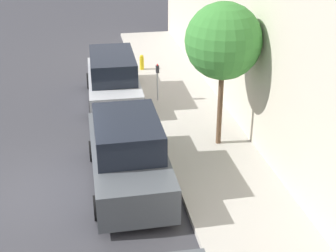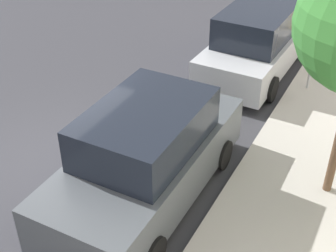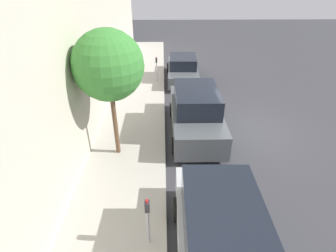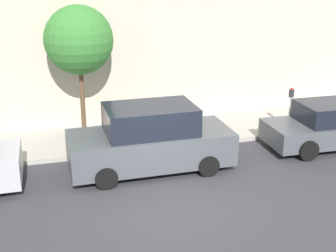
% 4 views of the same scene
% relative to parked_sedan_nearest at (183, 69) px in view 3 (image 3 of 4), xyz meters
% --- Properties ---
extents(ground_plane, '(60.00, 60.00, 0.00)m').
position_rel_parked_sedan_nearest_xyz_m(ground_plane, '(-2.33, 6.27, -0.72)').
color(ground_plane, '#38383D').
extents(sidewalk, '(2.85, 32.00, 0.15)m').
position_rel_parked_sedan_nearest_xyz_m(sidewalk, '(2.59, 6.27, -0.65)').
color(sidewalk, '#B2ADA3').
rests_on(sidewalk, ground_plane).
extents(building_facade, '(2.00, 32.00, 10.43)m').
position_rel_parked_sedan_nearest_xyz_m(building_facade, '(5.02, 6.27, 4.49)').
color(building_facade, beige).
rests_on(building_facade, ground_plane).
extents(parked_sedan_nearest, '(1.93, 4.55, 1.54)m').
position_rel_parked_sedan_nearest_xyz_m(parked_sedan_nearest, '(0.00, 0.00, 0.00)').
color(parked_sedan_nearest, '#4C5156').
rests_on(parked_sedan_nearest, ground_plane).
extents(parked_suv_second, '(2.08, 4.81, 1.98)m').
position_rel_parked_sedan_nearest_xyz_m(parked_suv_second, '(-0.12, 6.28, 0.21)').
color(parked_suv_second, '#4C5156').
rests_on(parked_suv_second, ground_plane).
extents(parked_minivan_third, '(2.02, 4.94, 1.90)m').
position_rel_parked_sedan_nearest_xyz_m(parked_minivan_third, '(-0.03, 12.42, 0.20)').
color(parked_minivan_third, '#B7BABF').
rests_on(parked_minivan_third, ground_plane).
extents(parking_meter_near, '(0.11, 0.15, 1.52)m').
position_rel_parked_sedan_nearest_xyz_m(parking_meter_near, '(1.62, 0.63, 0.36)').
color(parking_meter_near, '#ADADB2').
rests_on(parking_meter_near, sidewalk).
extents(parking_meter_far, '(0.11, 0.15, 1.47)m').
position_rel_parked_sedan_nearest_xyz_m(parking_meter_far, '(1.62, 11.76, 0.33)').
color(parking_meter_far, '#ADADB2').
rests_on(parking_meter_far, sidewalk).
extents(street_tree, '(2.28, 2.28, 4.48)m').
position_rel_parked_sedan_nearest_xyz_m(street_tree, '(2.94, 7.89, 2.76)').
color(street_tree, brown).
rests_on(street_tree, sidewalk).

